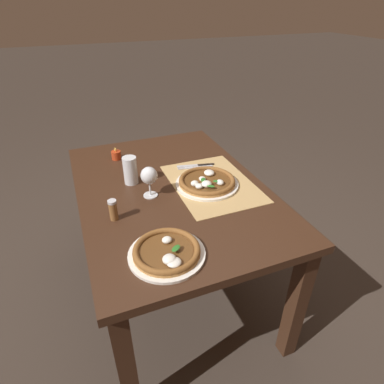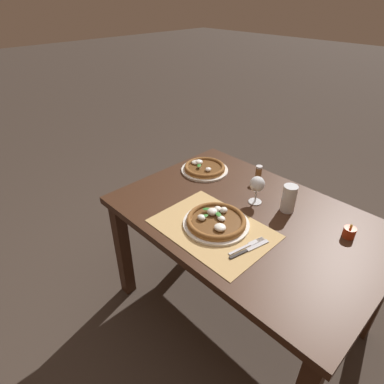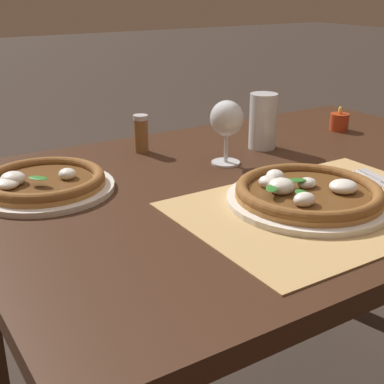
{
  "view_description": "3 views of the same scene",
  "coord_description": "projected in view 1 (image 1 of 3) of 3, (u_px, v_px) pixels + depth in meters",
  "views": [
    {
      "loc": [
        -1.35,
        0.42,
        1.58
      ],
      "look_at": [
        -0.2,
        -0.04,
        0.82
      ],
      "focal_mm": 30.0,
      "sensor_mm": 36.0,
      "label": 1
    },
    {
      "loc": [
        0.74,
        -1.11,
        1.71
      ],
      "look_at": [
        -0.28,
        -0.12,
        0.8
      ],
      "focal_mm": 30.0,
      "sensor_mm": 36.0,
      "label": 2
    },
    {
      "loc": [
        -0.77,
        -0.88,
        1.15
      ],
      "look_at": [
        -0.29,
        -0.11,
        0.79
      ],
      "focal_mm": 50.0,
      "sensor_mm": 36.0,
      "label": 3
    }
  ],
  "objects": [
    {
      "name": "dining_table",
      "position": [
        171.0,
        203.0,
        1.69
      ],
      "size": [
        1.33,
        0.92,
        0.74
      ],
      "color": "#382114",
      "rests_on": "ground"
    },
    {
      "name": "fork",
      "position": [
        195.0,
        167.0,
        1.81
      ],
      "size": [
        0.06,
        0.2,
        0.0
      ],
      "color": "#B7B7BC",
      "rests_on": "paper_placemat"
    },
    {
      "name": "knife",
      "position": [
        195.0,
        165.0,
        1.83
      ],
      "size": [
        0.06,
        0.21,
        0.01
      ],
      "color": "black",
      "rests_on": "paper_placemat"
    },
    {
      "name": "pint_glass",
      "position": [
        130.0,
        171.0,
        1.64
      ],
      "size": [
        0.07,
        0.07,
        0.15
      ],
      "color": "silver",
      "rests_on": "dining_table"
    },
    {
      "name": "votive_candle",
      "position": [
        116.0,
        155.0,
        1.9
      ],
      "size": [
        0.06,
        0.06,
        0.07
      ],
      "color": "#B23819",
      "rests_on": "dining_table"
    },
    {
      "name": "pizza_far",
      "position": [
        167.0,
        252.0,
        1.2
      ],
      "size": [
        0.29,
        0.29,
        0.05
      ],
      "color": "silver",
      "rests_on": "dining_table"
    },
    {
      "name": "pepper_shaker",
      "position": [
        113.0,
        210.0,
        1.38
      ],
      "size": [
        0.04,
        0.04,
        0.1
      ],
      "color": "brown",
      "rests_on": "dining_table"
    },
    {
      "name": "ground_plane",
      "position": [
        175.0,
        287.0,
        2.03
      ],
      "size": [
        24.0,
        24.0,
        0.0
      ],
      "primitive_type": "plane",
      "color": "#382D26"
    },
    {
      "name": "paper_placemat",
      "position": [
        212.0,
        183.0,
        1.67
      ],
      "size": [
        0.55,
        0.4,
        0.0
      ],
      "primitive_type": "cube",
      "color": "tan",
      "rests_on": "dining_table"
    },
    {
      "name": "wine_glass",
      "position": [
        149.0,
        177.0,
        1.51
      ],
      "size": [
        0.08,
        0.08,
        0.16
      ],
      "color": "silver",
      "rests_on": "dining_table"
    },
    {
      "name": "pizza_near",
      "position": [
        207.0,
        182.0,
        1.64
      ],
      "size": [
        0.32,
        0.32,
        0.05
      ],
      "color": "silver",
      "rests_on": "paper_placemat"
    }
  ]
}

